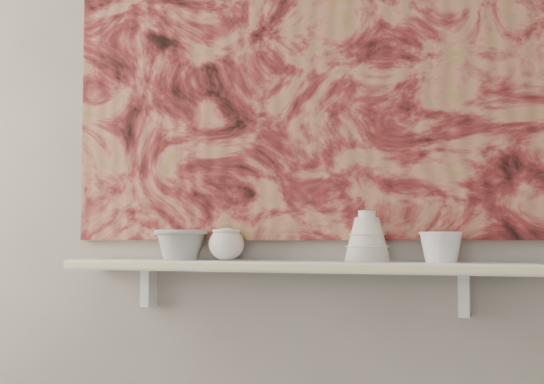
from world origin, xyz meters
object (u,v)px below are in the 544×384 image
at_px(shelf, 288,266).
at_px(cup_cream, 226,244).
at_px(bowl_grey, 181,244).
at_px(bell_vessel, 367,236).
at_px(bowl_white, 441,247).
at_px(painting, 296,60).

height_order(shelf, cup_cream, cup_cream).
relative_size(bowl_grey, bell_vessel, 1.15).
bearing_deg(bowl_white, bowl_grey, 180.00).
height_order(painting, bowl_grey, painting).
bearing_deg(bowl_grey, bell_vessel, 0.00).
relative_size(painting, bowl_grey, 9.04).
bearing_deg(bowl_grey, cup_cream, 0.00).
bearing_deg(cup_cream, painting, 22.50).
bearing_deg(bell_vessel, bowl_grey, 180.00).
height_order(painting, cup_cream, painting).
relative_size(bell_vessel, bowl_white, 1.23).
xyz_separation_m(bowl_grey, bowl_white, (0.78, 0.00, -0.01)).
bearing_deg(cup_cream, bowl_grey, 180.00).
height_order(shelf, bell_vessel, bell_vessel).
xyz_separation_m(painting, bowl_grey, (-0.35, -0.08, -0.56)).
xyz_separation_m(cup_cream, bell_vessel, (0.43, 0.00, 0.02)).
xyz_separation_m(shelf, cup_cream, (-0.19, 0.00, 0.06)).
xyz_separation_m(shelf, bowl_grey, (-0.35, 0.00, 0.06)).
bearing_deg(bowl_white, cup_cream, 180.00).
bearing_deg(painting, bell_vessel, -19.06).
relative_size(cup_cream, bell_vessel, 0.74).
relative_size(cup_cream, bowl_white, 0.91).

